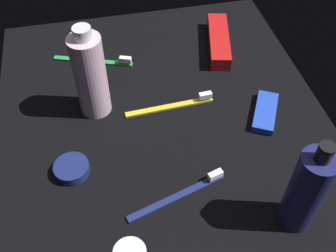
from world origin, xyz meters
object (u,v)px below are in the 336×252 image
toothbrush_yellow (175,104)px  toothbrush_green (98,60)px  toothpaste_box_red (219,41)px  lotion_bottle (306,191)px  bodywash_bottle (90,75)px  snack_bar_blue (265,112)px  toothbrush_navy (183,193)px  cream_tin_left (72,169)px

toothbrush_yellow → toothbrush_green: bearing=-141.0°
toothbrush_green → toothpaste_box_red: 28.07cm
toothbrush_green → toothpaste_box_red: (0.19, 28.05, 0.99)cm
lotion_bottle → bodywash_bottle: (-31.07, -28.53, 0.66)cm
snack_bar_blue → toothbrush_navy: bearing=-26.4°
toothbrush_yellow → snack_bar_blue: (5.98, 16.86, 0.14)cm
toothbrush_yellow → toothbrush_navy: size_ratio=1.02×
bodywash_bottle → toothbrush_navy: 27.43cm
bodywash_bottle → toothpaste_box_red: bodywash_bottle is taller
toothpaste_box_red → snack_bar_blue: (22.86, 2.65, -0.85)cm
toothbrush_yellow → toothbrush_navy: (20.34, -3.32, 0.00)cm
lotion_bottle → toothbrush_navy: (-7.90, -16.38, -7.56)cm
toothpaste_box_red → cream_tin_left: bearing=-37.3°
lotion_bottle → toothbrush_yellow: size_ratio=1.03×
lotion_bottle → toothbrush_yellow: bearing=-155.2°
lotion_bottle → toothbrush_navy: size_ratio=1.06×
bodywash_bottle → cream_tin_left: 17.50cm
lotion_bottle → toothbrush_yellow: lotion_bottle is taller
bodywash_bottle → toothbrush_yellow: bearing=79.6°
lotion_bottle → toothpaste_box_red: bearing=178.5°
lotion_bottle → toothbrush_navy: 19.69cm
toothbrush_green → cream_tin_left: size_ratio=2.82×
lotion_bottle → bodywash_bottle: 42.18cm
toothbrush_yellow → snack_bar_blue: 17.89cm
bodywash_bottle → toothpaste_box_red: size_ratio=1.09×
bodywash_bottle → toothpaste_box_red: 33.64cm
lotion_bottle → toothpaste_box_red: size_ratio=1.06×
toothbrush_navy → toothbrush_yellow: bearing=170.7°
toothbrush_green → snack_bar_blue: 38.39cm
bodywash_bottle → toothbrush_green: (-14.25, 1.64, -8.23)cm
toothbrush_navy → toothpaste_box_red: toothpaste_box_red is taller
lotion_bottle → toothbrush_green: 53.23cm
toothbrush_green → snack_bar_blue: toothbrush_green is taller
bodywash_bottle → cream_tin_left: size_ratio=3.12×
lotion_bottle → toothbrush_navy: lotion_bottle is taller
toothbrush_green → toothpaste_box_red: toothpaste_box_red is taller
toothbrush_navy → toothpaste_box_red: (-37.23, 17.54, 0.99)cm
toothbrush_yellow → toothpaste_box_red: toothpaste_box_red is taller
toothpaste_box_red → cream_tin_left: 45.44cm
toothbrush_green → toothbrush_navy: bearing=15.7°
toothpaste_box_red → cream_tin_left: size_ratio=2.86×
toothbrush_green → bodywash_bottle: bearing=-6.6°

